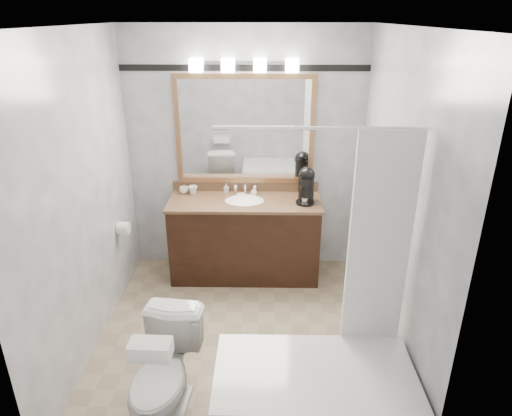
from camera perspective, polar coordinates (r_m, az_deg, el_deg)
The scene contains 15 objects.
room at distance 3.48m, azimuth -2.19°, elevation 0.75°, with size 2.42×2.62×2.52m.
vanity at distance 4.74m, azimuth -1.40°, elevation -3.60°, with size 1.53×0.58×0.97m.
mirror at distance 4.63m, azimuth -1.40°, elevation 9.69°, with size 1.40×0.04×1.10m.
vanity_light_bar at distance 4.47m, azimuth -1.51°, elevation 17.45°, with size 1.02×0.14×0.12m.
accent_stripe at distance 4.54m, azimuth -1.47°, elevation 17.11°, with size 2.40×0.01×0.06m, color black.
bathtub at distance 3.28m, azimuth 7.62°, elevation -21.50°, with size 1.30×0.75×1.96m.
tp_roll at distance 4.51m, azimuth -16.26°, elevation -2.43°, with size 0.12×0.12×0.11m, color white.
toilet at distance 3.27m, azimuth -11.43°, elevation -19.94°, with size 0.41×0.72×0.73m, color white.
tissue_box at distance 2.83m, azimuth -13.06°, elevation -16.82°, with size 0.25×0.13×0.10m, color white.
coffee_maker at distance 4.51m, azimuth 6.31°, elevation 2.97°, with size 0.18×0.23×0.36m.
cup_left at distance 4.80m, azimuth -8.99°, elevation 2.24°, with size 0.09×0.09×0.07m, color white.
cup_right at distance 4.76m, azimuth -7.88°, elevation 2.22°, with size 0.09×0.09×0.09m, color white.
soap_bottle_a at distance 4.77m, azimuth -3.73°, elevation 2.48°, with size 0.04×0.04×0.10m, color white.
soap_bottle_b at distance 4.69m, azimuth -0.26°, elevation 2.10°, with size 0.07×0.07×0.08m, color white.
soap_bar at distance 4.68m, azimuth -1.86°, elevation 1.67°, with size 0.08×0.05×0.03m, color beige.
Camera 1 is at (0.19, -3.22, 2.58)m, focal length 32.00 mm.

